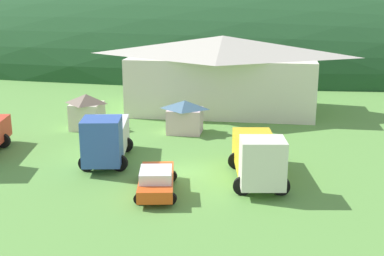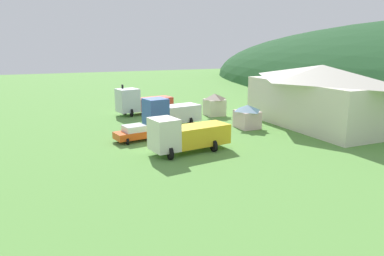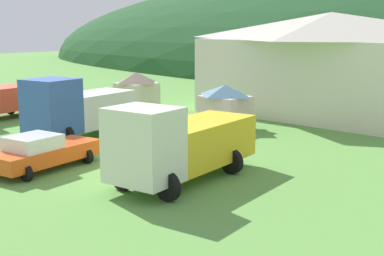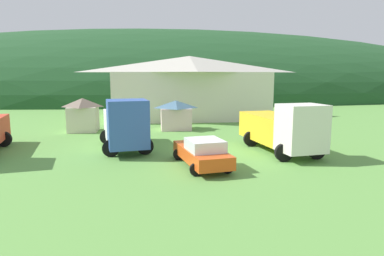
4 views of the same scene
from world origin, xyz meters
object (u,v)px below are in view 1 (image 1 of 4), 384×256
(play_shed_cream, at_px, (87,111))
(heavy_rig_striped, at_px, (258,156))
(service_pickup_orange, at_px, (156,180))
(depot_building, at_px, (222,72))
(play_shed_pink, at_px, (185,116))
(box_truck_blue, at_px, (106,138))
(traffic_cone_near_pickup, at_px, (114,147))

(play_shed_cream, distance_m, heavy_rig_striped, 18.19)
(service_pickup_orange, bearing_deg, play_shed_cream, -155.88)
(play_shed_cream, bearing_deg, heavy_rig_striped, -35.27)
(depot_building, bearing_deg, service_pickup_orange, -94.83)
(depot_building, xyz_separation_m, service_pickup_orange, (-1.87, -22.17, -2.97))
(service_pickup_orange, bearing_deg, heavy_rig_striped, 106.14)
(play_shed_pink, distance_m, box_truck_blue, 9.37)
(heavy_rig_striped, relative_size, service_pickup_orange, 1.42)
(play_shed_cream, xyz_separation_m, box_truck_blue, (4.36, -8.35, 0.21))
(depot_building, distance_m, play_shed_pink, 9.39)
(depot_building, xyz_separation_m, play_shed_cream, (-10.87, -8.81, -2.22))
(depot_building, xyz_separation_m, traffic_cone_near_pickup, (-7.03, -13.64, -3.80))
(play_shed_pink, xyz_separation_m, traffic_cone_near_pickup, (-4.70, -4.86, -1.43))
(box_truck_blue, height_order, traffic_cone_near_pickup, box_truck_blue)
(depot_building, relative_size, heavy_rig_striped, 2.43)
(play_shed_cream, height_order, play_shed_pink, play_shed_cream)
(depot_building, distance_m, traffic_cone_near_pickup, 15.81)
(service_pickup_orange, bearing_deg, depot_building, 165.34)
(box_truck_blue, bearing_deg, play_shed_pink, 143.57)
(heavy_rig_striped, bearing_deg, box_truck_blue, -109.79)
(traffic_cone_near_pickup, bearing_deg, heavy_rig_striped, -27.24)
(play_shed_pink, bearing_deg, service_pickup_orange, -88.05)
(play_shed_pink, bearing_deg, box_truck_blue, -116.47)
(box_truck_blue, bearing_deg, service_pickup_orange, 32.81)
(box_truck_blue, distance_m, service_pickup_orange, 6.89)
(play_shed_cream, xyz_separation_m, traffic_cone_near_pickup, (3.83, -4.83, -1.58))
(play_shed_cream, distance_m, traffic_cone_near_pickup, 6.37)
(play_shed_cream, xyz_separation_m, service_pickup_orange, (8.99, -13.36, -0.75))
(depot_building, height_order, traffic_cone_near_pickup, depot_building)
(play_shed_cream, height_order, heavy_rig_striped, heavy_rig_striped)
(depot_building, height_order, box_truck_blue, depot_building)
(heavy_rig_striped, bearing_deg, service_pickup_orange, -72.23)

